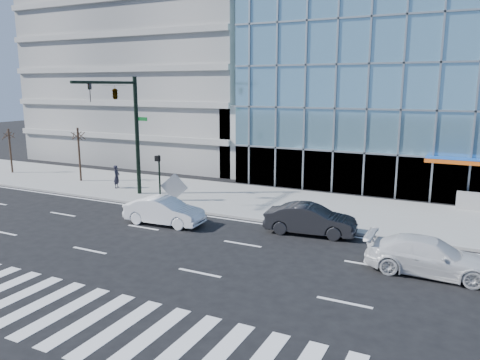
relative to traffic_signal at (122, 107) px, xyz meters
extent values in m
plane|color=black|center=(11.00, -4.57, -6.16)|extent=(160.00, 160.00, 0.00)
cube|color=gray|center=(11.00, 3.43, -6.09)|extent=(120.00, 8.00, 0.15)
cube|color=gray|center=(-9.00, 21.43, 3.84)|extent=(24.00, 24.00, 20.00)
cube|color=gray|center=(5.00, 13.43, -3.16)|extent=(6.00, 8.00, 6.00)
cube|color=gray|center=(-19.00, 65.43, 17.84)|extent=(14.00, 14.00, 48.00)
cylinder|color=black|center=(0.00, 1.43, -2.01)|extent=(0.28, 0.28, 8.00)
cylinder|color=black|center=(0.00, -1.37, 1.59)|extent=(0.18, 5.60, 0.18)
imported|color=black|center=(0.00, -2.77, 0.99)|extent=(0.18, 0.22, 1.10)
imported|color=black|center=(0.00, -0.57, 0.99)|extent=(0.48, 2.24, 0.90)
cube|color=#0C591E|center=(0.45, 1.43, -0.81)|extent=(0.90, 0.05, 0.25)
cylinder|color=black|center=(2.50, 0.43, -4.51)|extent=(0.12, 0.12, 3.00)
cube|color=black|center=(2.50, 0.28, -3.21)|extent=(0.30, 0.25, 0.35)
cylinder|color=#332319|center=(-7.00, 2.93, -3.91)|extent=(0.16, 0.16, 4.20)
ellipsoid|color=#332319|center=(-7.00, 2.93, -2.23)|extent=(1.10, 1.10, 0.90)
cylinder|color=#332319|center=(-15.00, 2.93, -4.11)|extent=(0.16, 0.16, 3.80)
ellipsoid|color=#332319|center=(-15.00, 2.93, -2.59)|extent=(1.10, 1.10, 0.90)
imported|color=white|center=(19.43, -4.44, -5.42)|extent=(5.13, 2.13, 1.48)
imported|color=white|center=(5.64, -3.49, -5.42)|extent=(4.61, 1.85, 1.49)
imported|color=black|center=(13.43, -1.57, -5.39)|extent=(4.82, 2.13, 1.54)
imported|color=black|center=(-2.61, 2.12, -5.17)|extent=(0.56, 0.70, 1.69)
cube|color=#A7A7A7|center=(3.39, 0.79, -5.10)|extent=(1.75, 0.68, 1.83)
camera|label=1|loc=(20.54, -24.00, 1.39)|focal=35.00mm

